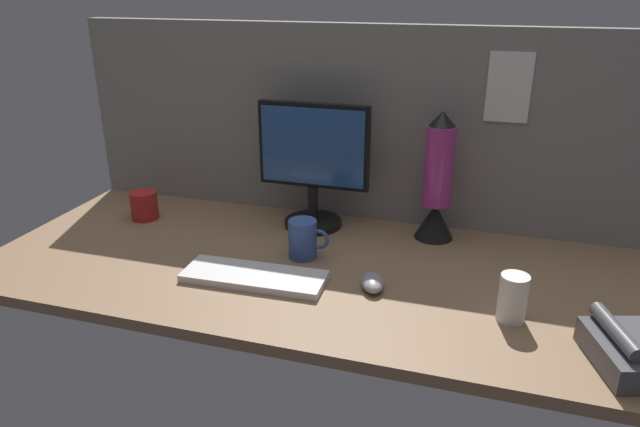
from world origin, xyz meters
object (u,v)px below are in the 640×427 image
object	(u,v)px
lava_lamp	(437,187)
mouse	(372,282)
mug_red_plastic	(144,205)
mug_ceramic_white	(513,298)
monitor	(313,162)
mug_ceramic_blue	(303,239)
desk_phone	(635,351)
keyboard	(254,277)

from	to	relation	value
lava_lamp	mouse	bearing A→B (deg)	-106.85
mug_red_plastic	mug_ceramic_white	bearing A→B (deg)	-14.13
monitor	lava_lamp	size ratio (longest dim) A/B	1.01
monitor	mug_ceramic_white	bearing A→B (deg)	-33.61
monitor	mug_ceramic_blue	world-z (taller)	monitor
mug_red_plastic	lava_lamp	bearing A→B (deg)	7.76
desk_phone	mug_ceramic_white	bearing A→B (deg)	156.50
monitor	keyboard	world-z (taller)	monitor
keyboard	mug_ceramic_blue	xyz separation A→B (cm)	(7.93, 16.48, 4.52)
mouse	mug_ceramic_blue	world-z (taller)	mug_ceramic_blue
mug_ceramic_white	keyboard	bearing A→B (deg)	179.78
keyboard	mug_ceramic_blue	world-z (taller)	mug_ceramic_blue
monitor	lava_lamp	world-z (taller)	monitor
keyboard	lava_lamp	world-z (taller)	lava_lamp
mouse	mug_ceramic_white	size ratio (longest dim) A/B	0.85
mug_ceramic_blue	monitor	bearing A→B (deg)	100.72
mug_red_plastic	desk_phone	xyz separation A→B (cm)	(137.30, -38.89, -1.36)
mug_ceramic_blue	mug_ceramic_white	bearing A→B (deg)	-16.82
mug_ceramic_blue	desk_phone	size ratio (longest dim) A/B	0.50
mouse	mug_red_plastic	size ratio (longest dim) A/B	1.06
mug_red_plastic	mug_ceramic_white	xyz separation A→B (cm)	(113.65, -28.60, 1.08)
keyboard	mouse	size ratio (longest dim) A/B	3.85
monitor	mug_ceramic_blue	bearing A→B (deg)	-79.28
monitor	keyboard	bearing A→B (deg)	-95.20
keyboard	monitor	bearing A→B (deg)	82.93
monitor	mug_ceramic_white	world-z (taller)	monitor
mouse	mug_ceramic_white	bearing A→B (deg)	-26.62
mug_red_plastic	mug_ceramic_blue	bearing A→B (deg)	-11.51
keyboard	mug_red_plastic	bearing A→B (deg)	148.76
desk_phone	mug_ceramic_blue	bearing A→B (deg)	161.12
mug_ceramic_blue	keyboard	bearing A→B (deg)	-115.69
mouse	monitor	bearing A→B (deg)	108.96
mouse	lava_lamp	world-z (taller)	lava_lamp
mug_ceramic_blue	lava_lamp	distance (cm)	42.47
mug_ceramic_blue	mug_ceramic_white	distance (cm)	57.79
mug_red_plastic	mug_ceramic_white	distance (cm)	117.20
monitor	mouse	distance (cm)	47.71
mug_ceramic_blue	desk_phone	bearing A→B (deg)	-18.88
mug_red_plastic	lava_lamp	xyz separation A→B (cm)	(91.49, 12.46, 11.56)
mug_ceramic_white	lava_lamp	bearing A→B (deg)	118.35
monitor	keyboard	size ratio (longest dim) A/B	1.04
monitor	lava_lamp	xyz separation A→B (cm)	(37.50, 1.40, -4.55)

